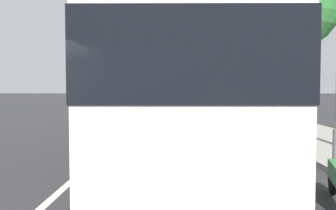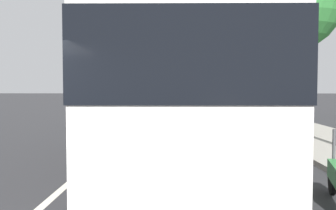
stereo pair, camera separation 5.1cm
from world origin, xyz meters
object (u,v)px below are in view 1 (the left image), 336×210
car_oncoming (175,99)px  roadside_tree_mid_block (294,5)px  car_ahead_same_lane (183,108)px  roadside_tree_far_block (249,56)px  coach_bus (179,94)px

car_oncoming → roadside_tree_mid_block: roadside_tree_mid_block is taller
car_ahead_same_lane → roadside_tree_far_block: 7.95m
car_ahead_same_lane → roadside_tree_mid_block: roadside_tree_mid_block is taller
roadside_tree_far_block → coach_bus: bearing=164.2°
coach_bus → car_oncoming: coach_bus is taller
car_oncoming → roadside_tree_far_block: 14.54m
coach_bus → roadside_tree_far_block: bearing=-16.7°
coach_bus → car_ahead_same_lane: coach_bus is taller
coach_bus → roadside_tree_mid_block: (7.45, -5.11, 3.81)m
car_oncoming → roadside_tree_far_block: bearing=-158.8°
roadside_tree_far_block → car_ahead_same_lane: bearing=134.2°
coach_bus → roadside_tree_mid_block: bearing=-35.4°
car_ahead_same_lane → coach_bus: bearing=-177.5°
roadside_tree_mid_block → car_ahead_same_lane: bearing=35.6°
car_ahead_same_lane → roadside_tree_mid_block: (-6.69, -4.79, 4.93)m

